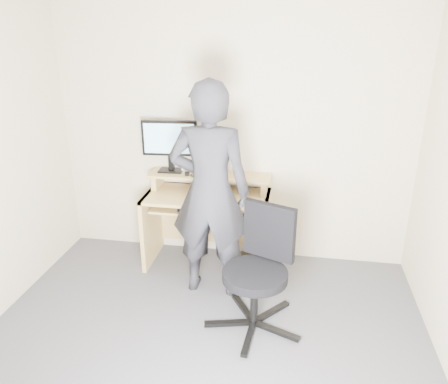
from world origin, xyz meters
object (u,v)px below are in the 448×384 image
(desk, at_px, (209,211))
(monitor, at_px, (170,141))
(person, at_px, (210,192))
(office_chair, at_px, (260,265))

(desk, relative_size, monitor, 2.20)
(desk, height_order, monitor, monitor)
(monitor, bearing_deg, desk, -17.35)
(monitor, height_order, person, person)
(desk, height_order, office_chair, office_chair)
(desk, bearing_deg, monitor, 167.51)
(monitor, distance_m, office_chair, 1.58)
(office_chair, bearing_deg, desk, 144.99)
(desk, relative_size, office_chair, 1.23)
(desk, distance_m, office_chair, 1.10)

